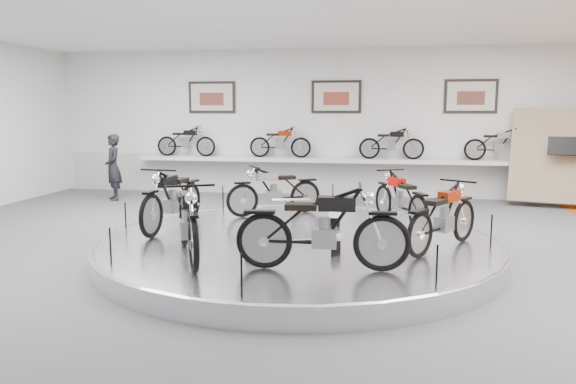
% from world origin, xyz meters
% --- Properties ---
extents(floor, '(16.00, 16.00, 0.00)m').
position_xyz_m(floor, '(0.00, 0.00, 0.00)').
color(floor, '#4E4E51').
rests_on(floor, ground).
extents(wall_back, '(16.00, 0.00, 16.00)m').
position_xyz_m(wall_back, '(0.00, 7.00, 2.00)').
color(wall_back, white).
rests_on(wall_back, floor).
extents(dado_band, '(15.68, 0.04, 1.10)m').
position_xyz_m(dado_band, '(0.00, 6.98, 0.55)').
color(dado_band, '#BCBCBA').
rests_on(dado_band, floor).
extents(display_platform, '(6.40, 6.40, 0.30)m').
position_xyz_m(display_platform, '(0.00, 0.30, 0.15)').
color(display_platform, silver).
rests_on(display_platform, floor).
extents(platform_rim, '(6.40, 6.40, 0.10)m').
position_xyz_m(platform_rim, '(0.00, 0.30, 0.27)').
color(platform_rim, '#B2B2BA').
rests_on(platform_rim, display_platform).
extents(shelf, '(11.00, 0.55, 0.10)m').
position_xyz_m(shelf, '(0.00, 6.70, 1.00)').
color(shelf, silver).
rests_on(shelf, wall_back).
extents(poster_left, '(1.35, 0.06, 0.88)m').
position_xyz_m(poster_left, '(-3.50, 6.96, 2.70)').
color(poster_left, beige).
rests_on(poster_left, wall_back).
extents(poster_center, '(1.35, 0.06, 0.88)m').
position_xyz_m(poster_center, '(0.00, 6.96, 2.70)').
color(poster_center, beige).
rests_on(poster_center, wall_back).
extents(poster_right, '(1.35, 0.06, 0.88)m').
position_xyz_m(poster_right, '(3.50, 6.96, 2.70)').
color(poster_right, beige).
rests_on(poster_right, wall_back).
extents(display_panel, '(2.56, 1.52, 2.30)m').
position_xyz_m(display_panel, '(5.60, 6.10, 1.25)').
color(display_panel, '#92815D').
rests_on(display_panel, floor).
extents(shelf_bike_a, '(1.22, 0.43, 0.73)m').
position_xyz_m(shelf_bike_a, '(-4.20, 6.70, 1.42)').
color(shelf_bike_a, black).
rests_on(shelf_bike_a, shelf).
extents(shelf_bike_b, '(1.22, 0.43, 0.73)m').
position_xyz_m(shelf_bike_b, '(-1.50, 6.70, 1.42)').
color(shelf_bike_b, maroon).
rests_on(shelf_bike_b, shelf).
extents(shelf_bike_c, '(1.22, 0.43, 0.73)m').
position_xyz_m(shelf_bike_c, '(1.50, 6.70, 1.42)').
color(shelf_bike_c, black).
rests_on(shelf_bike_c, shelf).
extents(shelf_bike_d, '(1.22, 0.43, 0.73)m').
position_xyz_m(shelf_bike_d, '(4.20, 6.70, 1.42)').
color(shelf_bike_d, '#BABCC0').
rests_on(shelf_bike_d, shelf).
extents(bike_a, '(1.25, 1.72, 0.96)m').
position_xyz_m(bike_a, '(1.64, 1.76, 0.78)').
color(bike_a, red).
rests_on(bike_a, display_platform).
extents(bike_b, '(1.72, 1.40, 0.98)m').
position_xyz_m(bike_b, '(-0.77, 2.25, 0.79)').
color(bike_b, '#BABCC0').
rests_on(bike_b, display_platform).
extents(bike_c, '(0.83, 1.91, 1.09)m').
position_xyz_m(bike_c, '(-2.25, 0.66, 0.85)').
color(bike_c, black).
rests_on(bike_c, display_platform).
extents(bike_d, '(1.39, 1.97, 1.10)m').
position_xyz_m(bike_d, '(-1.30, -1.17, 0.85)').
color(bike_d, black).
rests_on(bike_d, display_platform).
extents(bike_e, '(1.94, 0.81, 1.11)m').
position_xyz_m(bike_e, '(0.60, -1.44, 0.86)').
color(bike_e, black).
rests_on(bike_e, display_platform).
extents(bike_f, '(1.42, 1.75, 1.00)m').
position_xyz_m(bike_f, '(2.22, -0.04, 0.80)').
color(bike_f, maroon).
rests_on(bike_f, display_platform).
extents(visitor, '(0.71, 0.75, 1.73)m').
position_xyz_m(visitor, '(-5.64, 5.16, 0.86)').
color(visitor, black).
rests_on(visitor, floor).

